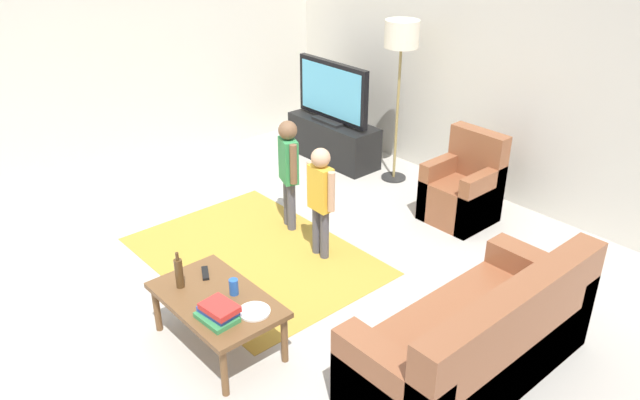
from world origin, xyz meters
TOP-DOWN VIEW (x-y plane):
  - ground at (0.00, 0.00)m, footprint 7.80×7.80m
  - wall_back at (0.00, 3.00)m, footprint 6.00×0.12m
  - wall_left at (-3.00, 0.00)m, footprint 0.12×6.00m
  - area_rug at (-0.51, 0.26)m, footprint 2.20×1.60m
  - tv_stand at (-1.69, 2.30)m, footprint 1.20×0.44m
  - tv at (-1.69, 2.28)m, footprint 1.10×0.28m
  - couch at (1.76, 0.47)m, footprint 0.80×1.80m
  - armchair at (0.28, 2.26)m, footprint 0.60×0.60m
  - floor_lamp at (-0.83, 2.45)m, footprint 0.36×0.36m
  - child_near_tv at (-0.73, 0.85)m, footprint 0.35×0.21m
  - child_center at (-0.13, 0.72)m, footprint 0.35×0.17m
  - coffee_table at (0.32, -0.65)m, footprint 1.00×0.60m
  - book_stack at (0.53, -0.77)m, footprint 0.29×0.23m
  - bottle at (0.04, -0.77)m, footprint 0.06×0.06m
  - tv_remote at (0.02, -0.55)m, footprint 0.17×0.12m
  - soda_can at (0.37, -0.53)m, footprint 0.07×0.07m
  - plate at (0.64, -0.55)m, footprint 0.22×0.22m

SIDE VIEW (x-z plane):
  - ground at x=0.00m, z-range 0.00..0.00m
  - area_rug at x=-0.51m, z-range 0.00..0.01m
  - tv_stand at x=-1.69m, z-range -0.01..0.49m
  - couch at x=1.76m, z-range -0.14..0.72m
  - armchair at x=0.28m, z-range -0.15..0.75m
  - coffee_table at x=0.32m, z-range 0.16..0.58m
  - plate at x=0.64m, z-range 0.42..0.44m
  - tv_remote at x=0.02m, z-range 0.42..0.44m
  - book_stack at x=0.53m, z-range 0.42..0.53m
  - soda_can at x=0.37m, z-range 0.42..0.54m
  - bottle at x=0.04m, z-range 0.40..0.68m
  - child_center at x=-0.13m, z-range 0.11..1.15m
  - child_near_tv at x=-0.73m, z-range 0.11..1.21m
  - tv at x=-1.69m, z-range 0.49..1.20m
  - wall_back at x=0.00m, z-range 0.00..2.70m
  - wall_left at x=-3.00m, z-range 0.00..2.70m
  - floor_lamp at x=-0.83m, z-range 0.65..2.43m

